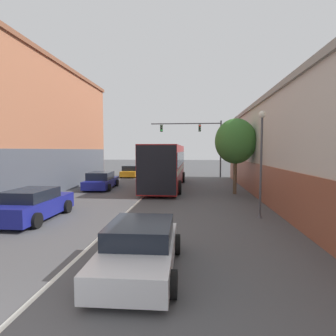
{
  "coord_description": "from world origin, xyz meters",
  "views": [
    {
      "loc": [
        3.34,
        -2.28,
        3.13
      ],
      "look_at": [
        1.44,
        16.88,
        1.8
      ],
      "focal_mm": 28.0,
      "sensor_mm": 36.0,
      "label": 1
    }
  ],
  "objects_px": {
    "street_lamp": "(261,157)",
    "street_tree_near": "(236,141)",
    "bus": "(166,164)",
    "parked_car_left_mid": "(131,171)",
    "parked_car_left_near": "(33,205)",
    "traffic_signal_gantry": "(200,136)",
    "hatchback_foreground": "(140,248)",
    "parked_car_left_far": "(101,181)"
  },
  "relations": [
    {
      "from": "street_lamp",
      "to": "street_tree_near",
      "type": "distance_m",
      "value": 6.72
    },
    {
      "from": "bus",
      "to": "parked_car_left_mid",
      "type": "xyz_separation_m",
      "value": [
        -4.97,
        8.13,
        -1.33
      ]
    },
    {
      "from": "parked_car_left_near",
      "to": "parked_car_left_mid",
      "type": "bearing_deg",
      "value": -0.04
    },
    {
      "from": "bus",
      "to": "street_tree_near",
      "type": "bearing_deg",
      "value": -118.43
    },
    {
      "from": "traffic_signal_gantry",
      "to": "street_tree_near",
      "type": "xyz_separation_m",
      "value": [
        2.27,
        -11.58,
        -0.96
      ]
    },
    {
      "from": "hatchback_foreground",
      "to": "traffic_signal_gantry",
      "type": "height_order",
      "value": "traffic_signal_gantry"
    },
    {
      "from": "street_lamp",
      "to": "traffic_signal_gantry",
      "type": "bearing_deg",
      "value": 97.48
    },
    {
      "from": "parked_car_left_near",
      "to": "street_lamp",
      "type": "xyz_separation_m",
      "value": [
        10.2,
        1.29,
        2.16
      ]
    },
    {
      "from": "bus",
      "to": "parked_car_left_far",
      "type": "distance_m",
      "value": 5.43
    },
    {
      "from": "parked_car_left_near",
      "to": "street_lamp",
      "type": "relative_size",
      "value": 0.87
    },
    {
      "from": "parked_car_left_near",
      "to": "parked_car_left_far",
      "type": "relative_size",
      "value": 0.92
    },
    {
      "from": "parked_car_left_mid",
      "to": "traffic_signal_gantry",
      "type": "relative_size",
      "value": 0.53
    },
    {
      "from": "parked_car_left_far",
      "to": "street_tree_near",
      "type": "xyz_separation_m",
      "value": [
        10.35,
        -1.47,
        3.09
      ]
    },
    {
      "from": "parked_car_left_far",
      "to": "street_tree_near",
      "type": "distance_m",
      "value": 10.9
    },
    {
      "from": "hatchback_foreground",
      "to": "parked_car_left_near",
      "type": "distance_m",
      "value": 7.25
    },
    {
      "from": "traffic_signal_gantry",
      "to": "street_tree_near",
      "type": "height_order",
      "value": "traffic_signal_gantry"
    },
    {
      "from": "parked_car_left_near",
      "to": "hatchback_foreground",
      "type": "bearing_deg",
      "value": -127.89
    },
    {
      "from": "hatchback_foreground",
      "to": "parked_car_left_far",
      "type": "bearing_deg",
      "value": 22.08
    },
    {
      "from": "parked_car_left_far",
      "to": "street_tree_near",
      "type": "height_order",
      "value": "street_tree_near"
    },
    {
      "from": "traffic_signal_gantry",
      "to": "street_tree_near",
      "type": "distance_m",
      "value": 11.84
    },
    {
      "from": "parked_car_left_near",
      "to": "traffic_signal_gantry",
      "type": "bearing_deg",
      "value": -22.32
    },
    {
      "from": "street_lamp",
      "to": "parked_car_left_far",
      "type": "bearing_deg",
      "value": 142.19
    },
    {
      "from": "bus",
      "to": "traffic_signal_gantry",
      "type": "height_order",
      "value": "traffic_signal_gantry"
    },
    {
      "from": "parked_car_left_mid",
      "to": "street_lamp",
      "type": "distance_m",
      "value": 20.57
    },
    {
      "from": "street_tree_near",
      "to": "parked_car_left_mid",
      "type": "bearing_deg",
      "value": 133.0
    },
    {
      "from": "street_tree_near",
      "to": "parked_car_left_near",
      "type": "bearing_deg",
      "value": -141.73
    },
    {
      "from": "bus",
      "to": "parked_car_left_mid",
      "type": "distance_m",
      "value": 9.62
    },
    {
      "from": "bus",
      "to": "parked_car_left_near",
      "type": "xyz_separation_m",
      "value": [
        -4.8,
        -10.78,
        -1.29
      ]
    },
    {
      "from": "parked_car_left_near",
      "to": "traffic_signal_gantry",
      "type": "relative_size",
      "value": 0.52
    },
    {
      "from": "hatchback_foreground",
      "to": "parked_car_left_near",
      "type": "relative_size",
      "value": 0.91
    },
    {
      "from": "bus",
      "to": "parked_car_left_far",
      "type": "relative_size",
      "value": 2.46
    },
    {
      "from": "traffic_signal_gantry",
      "to": "hatchback_foreground",
      "type": "bearing_deg",
      "value": -94.87
    },
    {
      "from": "hatchback_foreground",
      "to": "parked_car_left_far",
      "type": "height_order",
      "value": "parked_car_left_far"
    },
    {
      "from": "hatchback_foreground",
      "to": "street_lamp",
      "type": "height_order",
      "value": "street_lamp"
    },
    {
      "from": "hatchback_foreground",
      "to": "parked_car_left_far",
      "type": "relative_size",
      "value": 0.84
    },
    {
      "from": "hatchback_foreground",
      "to": "street_tree_near",
      "type": "relative_size",
      "value": 0.72
    },
    {
      "from": "parked_car_left_mid",
      "to": "street_lamp",
      "type": "relative_size",
      "value": 0.88
    },
    {
      "from": "hatchback_foreground",
      "to": "traffic_signal_gantry",
      "type": "distance_m",
      "value": 24.35
    },
    {
      "from": "hatchback_foreground",
      "to": "parked_car_left_mid",
      "type": "bearing_deg",
      "value": 12.71
    },
    {
      "from": "bus",
      "to": "parked_car_left_mid",
      "type": "relative_size",
      "value": 2.62
    },
    {
      "from": "parked_car_left_mid",
      "to": "street_lamp",
      "type": "height_order",
      "value": "street_lamp"
    },
    {
      "from": "parked_car_left_far",
      "to": "parked_car_left_near",
      "type": "bearing_deg",
      "value": 177.58
    }
  ]
}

